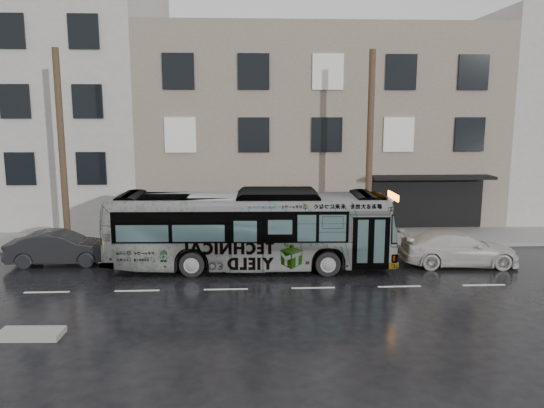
{
  "coord_description": "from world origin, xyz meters",
  "views": [
    {
      "loc": [
        0.77,
        -21.02,
        6.37
      ],
      "look_at": [
        1.93,
        2.5,
        2.27
      ],
      "focal_mm": 35.0,
      "sensor_mm": 36.0,
      "label": 1
    }
  ],
  "objects_px": {
    "utility_pole_rear": "(62,151)",
    "bus": "(250,229)",
    "utility_pole_front": "(370,150)",
    "white_sedan": "(459,248)",
    "sign_post": "(390,219)",
    "dark_sedan": "(60,248)"
  },
  "relations": [
    {
      "from": "utility_pole_front",
      "to": "utility_pole_rear",
      "type": "height_order",
      "value": "same"
    },
    {
      "from": "utility_pole_rear",
      "to": "dark_sedan",
      "type": "height_order",
      "value": "utility_pole_rear"
    },
    {
      "from": "utility_pole_rear",
      "to": "white_sedan",
      "type": "relative_size",
      "value": 1.85
    },
    {
      "from": "utility_pole_front",
      "to": "white_sedan",
      "type": "distance_m",
      "value": 5.94
    },
    {
      "from": "utility_pole_rear",
      "to": "sign_post",
      "type": "relative_size",
      "value": 3.75
    },
    {
      "from": "utility_pole_rear",
      "to": "bus",
      "type": "bearing_deg",
      "value": -20.31
    },
    {
      "from": "dark_sedan",
      "to": "bus",
      "type": "bearing_deg",
      "value": -99.05
    },
    {
      "from": "sign_post",
      "to": "white_sedan",
      "type": "height_order",
      "value": "sign_post"
    },
    {
      "from": "utility_pole_rear",
      "to": "sign_post",
      "type": "xyz_separation_m",
      "value": [
        15.1,
        0.0,
        -3.3
      ]
    },
    {
      "from": "bus",
      "to": "dark_sedan",
      "type": "height_order",
      "value": "bus"
    },
    {
      "from": "utility_pole_front",
      "to": "white_sedan",
      "type": "xyz_separation_m",
      "value": [
        3.19,
        -3.1,
        -3.94
      ]
    },
    {
      "from": "utility_pole_front",
      "to": "white_sedan",
      "type": "relative_size",
      "value": 1.85
    },
    {
      "from": "white_sedan",
      "to": "sign_post",
      "type": "bearing_deg",
      "value": 37.29
    },
    {
      "from": "bus",
      "to": "white_sedan",
      "type": "bearing_deg",
      "value": -88.02
    },
    {
      "from": "utility_pole_rear",
      "to": "sign_post",
      "type": "distance_m",
      "value": 15.46
    },
    {
      "from": "utility_pole_front",
      "to": "dark_sedan",
      "type": "bearing_deg",
      "value": -171.02
    },
    {
      "from": "utility_pole_front",
      "to": "sign_post",
      "type": "height_order",
      "value": "utility_pole_front"
    },
    {
      "from": "sign_post",
      "to": "white_sedan",
      "type": "xyz_separation_m",
      "value": [
        2.09,
        -3.1,
        -0.64
      ]
    },
    {
      "from": "utility_pole_front",
      "to": "utility_pole_rear",
      "type": "bearing_deg",
      "value": 180.0
    },
    {
      "from": "utility_pole_front",
      "to": "sign_post",
      "type": "xyz_separation_m",
      "value": [
        1.1,
        0.0,
        -3.3
      ]
    },
    {
      "from": "utility_pole_front",
      "to": "dark_sedan",
      "type": "height_order",
      "value": "utility_pole_front"
    },
    {
      "from": "utility_pole_front",
      "to": "sign_post",
      "type": "bearing_deg",
      "value": 0.0
    }
  ]
}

